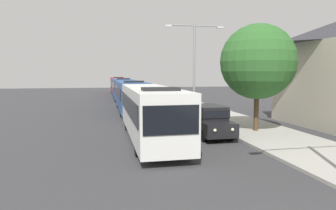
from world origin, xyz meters
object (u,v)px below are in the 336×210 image
(white_suv, at_px, (209,119))
(streetlamp_mid, at_px, (194,60))
(bus_lead, at_px, (150,111))
(roadside_tree, at_px, (258,62))
(bus_second_in_line, at_px, (130,95))
(bus_fourth_in_line, at_px, (118,85))
(bus_middle, at_px, (122,88))

(white_suv, height_order, streetlamp_mid, streetlamp_mid)
(bus_lead, relative_size, streetlamp_mid, 1.42)
(white_suv, relative_size, roadside_tree, 0.68)
(streetlamp_mid, bearing_deg, white_suv, -100.90)
(bus_lead, relative_size, white_suv, 2.47)
(bus_second_in_line, xyz_separation_m, white_suv, (3.70, -13.22, -0.66))
(white_suv, distance_m, roadside_tree, 4.90)
(bus_lead, distance_m, bus_fourth_in_line, 42.29)
(bus_second_in_line, bearing_deg, bus_middle, 90.00)
(streetlamp_mid, bearing_deg, bus_second_in_line, 140.86)
(bus_lead, bearing_deg, bus_fourth_in_line, 90.00)
(roadside_tree, bearing_deg, bus_fourth_in_line, 99.57)
(bus_lead, bearing_deg, bus_second_in_line, 90.00)
(white_suv, xyz_separation_m, roadside_tree, (3.35, 0.35, 3.56))
(bus_lead, xyz_separation_m, roadside_tree, (7.05, 0.50, 2.90))
(bus_second_in_line, relative_size, roadside_tree, 1.81)
(bus_second_in_line, height_order, streetlamp_mid, streetlamp_mid)
(bus_middle, distance_m, white_suv, 28.00)
(bus_middle, distance_m, bus_fourth_in_line, 14.39)
(bus_middle, bearing_deg, streetlamp_mid, -74.08)
(roadside_tree, bearing_deg, bus_middle, 104.42)
(streetlamp_mid, height_order, roadside_tree, streetlamp_mid)
(bus_lead, height_order, bus_middle, same)
(bus_second_in_line, distance_m, bus_middle, 14.53)
(white_suv, bearing_deg, bus_second_in_line, 105.63)
(bus_middle, xyz_separation_m, roadside_tree, (7.05, -27.40, 2.90))
(white_suv, bearing_deg, bus_fourth_in_line, 95.02)
(bus_middle, height_order, roadside_tree, roadside_tree)
(bus_lead, xyz_separation_m, bus_second_in_line, (0.00, 13.37, 0.00))
(bus_middle, bearing_deg, white_suv, -82.41)
(bus_fourth_in_line, bearing_deg, bus_lead, -90.00)
(bus_lead, distance_m, white_suv, 3.76)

